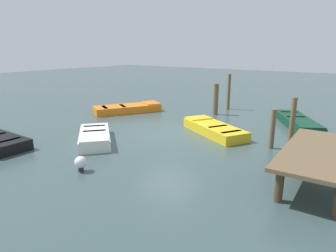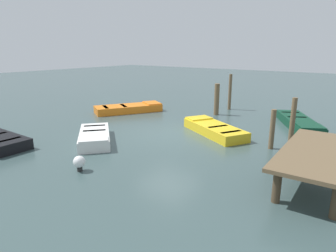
{
  "view_description": "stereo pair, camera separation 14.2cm",
  "coord_description": "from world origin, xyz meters",
  "px_view_note": "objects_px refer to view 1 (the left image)",
  "views": [
    {
      "loc": [
        9.85,
        7.12,
        3.57
      ],
      "look_at": [
        0.0,
        0.0,
        0.35
      ],
      "focal_mm": 31.28,
      "sensor_mm": 36.0,
      "label": 1
    },
    {
      "loc": [
        9.76,
        7.24,
        3.57
      ],
      "look_at": [
        0.0,
        0.0,
        0.35
      ],
      "focal_mm": 31.28,
      "sensor_mm": 36.0,
      "label": 2
    }
  ],
  "objects_px": {
    "mooring_piling_center": "(229,92)",
    "rowboat_orange": "(128,108)",
    "rowboat_dark_green": "(298,122)",
    "mooring_piling_mid_right": "(272,129)",
    "marker_buoy": "(81,163)",
    "mooring_piling_near_left": "(292,122)",
    "mooring_piling_far_right": "(216,99)",
    "dock_segment": "(320,154)",
    "rowboat_white": "(95,137)",
    "rowboat_yellow": "(214,129)"
  },
  "relations": [
    {
      "from": "rowboat_dark_green",
      "to": "mooring_piling_mid_right",
      "type": "bearing_deg",
      "value": -30.43
    },
    {
      "from": "rowboat_orange",
      "to": "mooring_piling_near_left",
      "type": "height_order",
      "value": "mooring_piling_near_left"
    },
    {
      "from": "mooring_piling_far_right",
      "to": "mooring_piling_center",
      "type": "height_order",
      "value": "mooring_piling_center"
    },
    {
      "from": "rowboat_orange",
      "to": "mooring_piling_mid_right",
      "type": "distance_m",
      "value": 8.9
    },
    {
      "from": "mooring_piling_mid_right",
      "to": "mooring_piling_far_right",
      "type": "distance_m",
      "value": 5.84
    },
    {
      "from": "mooring_piling_far_right",
      "to": "mooring_piling_center",
      "type": "bearing_deg",
      "value": -178.21
    },
    {
      "from": "rowboat_yellow",
      "to": "mooring_piling_mid_right",
      "type": "bearing_deg",
      "value": -162.11
    },
    {
      "from": "mooring_piling_far_right",
      "to": "marker_buoy",
      "type": "distance_m",
      "value": 9.45
    },
    {
      "from": "mooring_piling_near_left",
      "to": "marker_buoy",
      "type": "relative_size",
      "value": 3.84
    },
    {
      "from": "dock_segment",
      "to": "mooring_piling_center",
      "type": "bearing_deg",
      "value": -143.79
    },
    {
      "from": "rowboat_orange",
      "to": "marker_buoy",
      "type": "relative_size",
      "value": 8.17
    },
    {
      "from": "rowboat_orange",
      "to": "marker_buoy",
      "type": "xyz_separation_m",
      "value": [
        7.09,
        4.78,
        0.07
      ]
    },
    {
      "from": "rowboat_yellow",
      "to": "mooring_piling_far_right",
      "type": "xyz_separation_m",
      "value": [
        -3.45,
        -1.69,
        0.65
      ]
    },
    {
      "from": "mooring_piling_mid_right",
      "to": "mooring_piling_far_right",
      "type": "height_order",
      "value": "mooring_piling_far_right"
    },
    {
      "from": "mooring_piling_near_left",
      "to": "mooring_piling_mid_right",
      "type": "bearing_deg",
      "value": -31.94
    },
    {
      "from": "rowboat_yellow",
      "to": "rowboat_dark_green",
      "type": "xyz_separation_m",
      "value": [
        -3.41,
        2.66,
        -0.0
      ]
    },
    {
      "from": "rowboat_orange",
      "to": "mooring_piling_center",
      "type": "distance_m",
      "value": 6.09
    },
    {
      "from": "rowboat_white",
      "to": "rowboat_dark_green",
      "type": "relative_size",
      "value": 0.72
    },
    {
      "from": "mooring_piling_near_left",
      "to": "marker_buoy",
      "type": "bearing_deg",
      "value": -35.39
    },
    {
      "from": "rowboat_dark_green",
      "to": "mooring_piling_near_left",
      "type": "relative_size",
      "value": 2.17
    },
    {
      "from": "rowboat_yellow",
      "to": "mooring_piling_mid_right",
      "type": "height_order",
      "value": "mooring_piling_mid_right"
    },
    {
      "from": "dock_segment",
      "to": "mooring_piling_near_left",
      "type": "bearing_deg",
      "value": -156.4
    },
    {
      "from": "rowboat_dark_green",
      "to": "mooring_piling_mid_right",
      "type": "xyz_separation_m",
      "value": [
        3.91,
        -0.05,
        0.52
      ]
    },
    {
      "from": "rowboat_orange",
      "to": "mooring_piling_center",
      "type": "xyz_separation_m",
      "value": [
        -4.14,
        4.39,
        0.84
      ]
    },
    {
      "from": "dock_segment",
      "to": "rowboat_orange",
      "type": "relative_size",
      "value": 1.07
    },
    {
      "from": "rowboat_white",
      "to": "mooring_piling_center",
      "type": "relative_size",
      "value": 1.37
    },
    {
      "from": "dock_segment",
      "to": "mooring_piling_far_right",
      "type": "relative_size",
      "value": 2.42
    },
    {
      "from": "mooring_piling_center",
      "to": "rowboat_orange",
      "type": "bearing_deg",
      "value": -46.68
    },
    {
      "from": "rowboat_white",
      "to": "mooring_piling_mid_right",
      "type": "xyz_separation_m",
      "value": [
        -3.31,
        5.87,
        0.52
      ]
    },
    {
      "from": "dock_segment",
      "to": "marker_buoy",
      "type": "xyz_separation_m",
      "value": [
        3.31,
        -5.86,
        -0.54
      ]
    },
    {
      "from": "rowboat_white",
      "to": "mooring_piling_mid_right",
      "type": "height_order",
      "value": "mooring_piling_mid_right"
    },
    {
      "from": "rowboat_orange",
      "to": "mooring_piling_near_left",
      "type": "bearing_deg",
      "value": -65.16
    },
    {
      "from": "dock_segment",
      "to": "mooring_piling_center",
      "type": "xyz_separation_m",
      "value": [
        -7.91,
        -6.25,
        0.24
      ]
    },
    {
      "from": "rowboat_white",
      "to": "marker_buoy",
      "type": "xyz_separation_m",
      "value": [
        2.16,
        1.91,
        0.07
      ]
    },
    {
      "from": "rowboat_orange",
      "to": "mooring_piling_far_right",
      "type": "relative_size",
      "value": 2.27
    },
    {
      "from": "marker_buoy",
      "to": "mooring_piling_center",
      "type": "bearing_deg",
      "value": -177.98
    },
    {
      "from": "rowboat_yellow",
      "to": "mooring_piling_center",
      "type": "distance_m",
      "value": 5.59
    },
    {
      "from": "mooring_piling_far_right",
      "to": "marker_buoy",
      "type": "relative_size",
      "value": 3.6
    },
    {
      "from": "rowboat_orange",
      "to": "mooring_piling_mid_right",
      "type": "bearing_deg",
      "value": -70.43
    },
    {
      "from": "dock_segment",
      "to": "mooring_piling_center",
      "type": "relative_size",
      "value": 1.97
    },
    {
      "from": "rowboat_white",
      "to": "rowboat_dark_green",
      "type": "xyz_separation_m",
      "value": [
        -7.22,
        5.91,
        -0.0
      ]
    },
    {
      "from": "dock_segment",
      "to": "rowboat_white",
      "type": "bearing_deg",
      "value": -83.69
    },
    {
      "from": "dock_segment",
      "to": "rowboat_yellow",
      "type": "distance_m",
      "value": 5.28
    },
    {
      "from": "mooring_piling_far_right",
      "to": "marker_buoy",
      "type": "bearing_deg",
      "value": 2.07
    },
    {
      "from": "mooring_piling_near_left",
      "to": "mooring_piling_far_right",
      "type": "distance_m",
      "value": 5.74
    },
    {
      "from": "dock_segment",
      "to": "rowboat_yellow",
      "type": "bearing_deg",
      "value": -122.69
    },
    {
      "from": "mooring_piling_mid_right",
      "to": "marker_buoy",
      "type": "xyz_separation_m",
      "value": [
        5.48,
        -3.96,
        -0.45
      ]
    },
    {
      "from": "rowboat_white",
      "to": "mooring_piling_far_right",
      "type": "relative_size",
      "value": 1.68
    },
    {
      "from": "dock_segment",
      "to": "rowboat_white",
      "type": "distance_m",
      "value": 7.88
    },
    {
      "from": "mooring_piling_mid_right",
      "to": "marker_buoy",
      "type": "distance_m",
      "value": 6.77
    }
  ]
}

